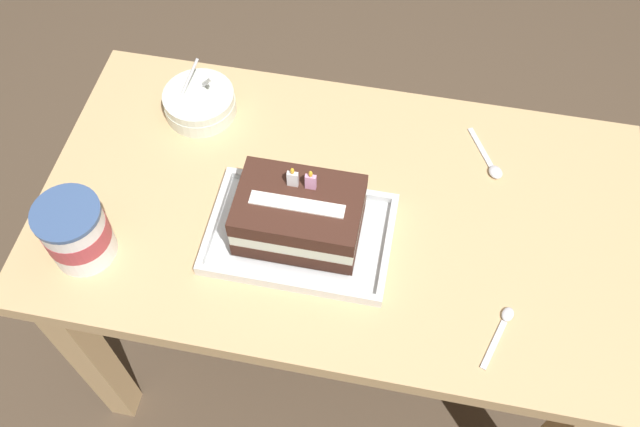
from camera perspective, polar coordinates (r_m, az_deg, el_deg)
ground_plane at (r=1.86m, az=1.11°, el=-11.19°), size 8.00×8.00×0.00m
dining_table at (r=1.34m, az=1.50°, el=-2.21°), size 1.10×0.61×0.69m
foil_tray at (r=1.21m, az=-1.67°, el=-1.81°), size 0.32×0.22×0.02m
birthday_cake at (r=1.15m, az=-1.75°, el=-0.14°), size 0.21×0.14×0.14m
bowl_stack at (r=1.39m, az=-10.01°, el=9.12°), size 0.14×0.14×0.11m
ice_cream_tub at (r=1.22m, az=-19.72°, el=-1.43°), size 0.11×0.11×0.12m
serving_spoon_near_tray at (r=1.33m, az=14.16°, el=3.87°), size 0.08×0.12×0.01m
serving_spoon_by_bowls at (r=1.17m, az=15.03°, el=-8.97°), size 0.05×0.12×0.01m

